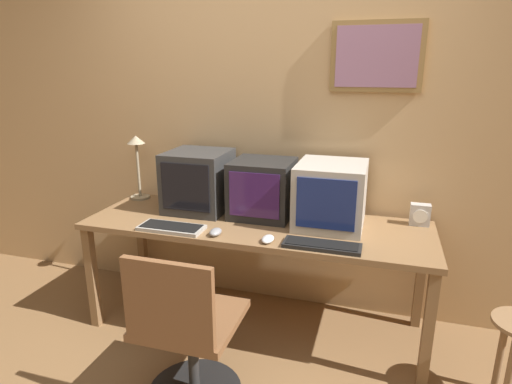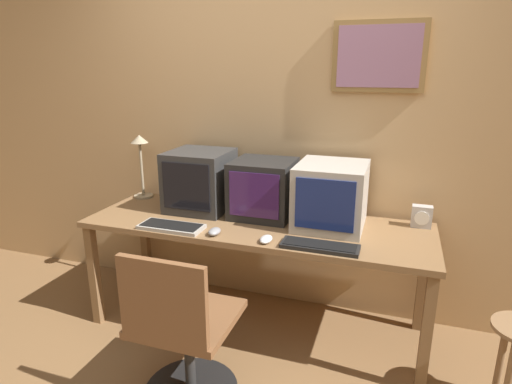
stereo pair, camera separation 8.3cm
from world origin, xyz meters
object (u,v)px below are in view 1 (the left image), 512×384
monitor_center (262,188)px  monitor_right (331,195)px  keyboard_main (171,228)px  desk_lamp (137,156)px  mouse_far_corner (268,239)px  desk_clock (420,215)px  office_chair (187,339)px  keyboard_side (322,245)px  monitor_left (198,181)px  mouse_near_keyboard (215,232)px

monitor_center → monitor_right: size_ratio=0.85×
keyboard_main → desk_lamp: size_ratio=0.84×
keyboard_main → desk_lamp: desk_lamp is taller
monitor_center → mouse_far_corner: (0.16, -0.42, -0.17)m
desk_clock → office_chair: office_chair is taller
monitor_right → desk_clock: size_ratio=3.39×
keyboard_main → desk_clock: bearing=19.6°
keyboard_side → desk_lamp: (-1.44, 0.52, 0.31)m
keyboard_side → keyboard_main: bearing=179.8°
mouse_far_corner → monitor_right: bearing=51.8°
monitor_left → monitor_center: size_ratio=1.06×
monitor_right → keyboard_side: monitor_right is taller
monitor_center → monitor_right: bearing=-5.6°
keyboard_main → mouse_far_corner: size_ratio=3.46×
mouse_near_keyboard → mouse_far_corner: 0.32m
monitor_center → mouse_far_corner: size_ratio=3.39×
keyboard_main → monitor_left: bearing=89.4°
monitor_right → mouse_near_keyboard: 0.74m
monitor_left → mouse_near_keyboard: 0.53m
monitor_center → keyboard_side: size_ratio=0.92×
office_chair → mouse_near_keyboard: bearing=94.3°
keyboard_main → desk_clock: size_ratio=2.92×
mouse_near_keyboard → mouse_far_corner: bearing=-0.8°
desk_clock → desk_lamp: (-1.96, -0.00, 0.25)m
monitor_left → monitor_center: monitor_left is taller
keyboard_side → mouse_near_keyboard: 0.62m
keyboard_side → office_chair: (-0.58, -0.50, -0.37)m
mouse_near_keyboard → desk_clock: desk_clock is taller
desk_lamp → office_chair: size_ratio=0.54×
mouse_near_keyboard → desk_clock: 1.26m
mouse_far_corner → desk_lamp: size_ratio=0.24×
monitor_left → mouse_far_corner: size_ratio=3.60×
monitor_right → monitor_center: bearing=174.4°
monitor_left → monitor_center: bearing=0.7°
monitor_right → office_chair: monitor_right is taller
monitor_center → desk_lamp: desk_lamp is taller
keyboard_side → mouse_near_keyboard: mouse_near_keyboard is taller
monitor_left → desk_lamp: 0.55m
office_chair → mouse_far_corner: bearing=60.5°
mouse_near_keyboard → monitor_right: bearing=31.2°
keyboard_side → office_chair: size_ratio=0.48×
desk_clock → desk_lamp: size_ratio=0.29×
monitor_left → monitor_right: size_ratio=0.90×
office_chair → monitor_right: bearing=56.6°
monitor_center → desk_lamp: (-0.98, 0.10, 0.13)m
desk_clock → mouse_near_keyboard: bearing=-155.6°
keyboard_main → mouse_near_keyboard: mouse_near_keyboard is taller
keyboard_main → desk_lamp: bearing=135.7°
mouse_near_keyboard → desk_lamp: 1.01m
mouse_far_corner → desk_clock: 0.98m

